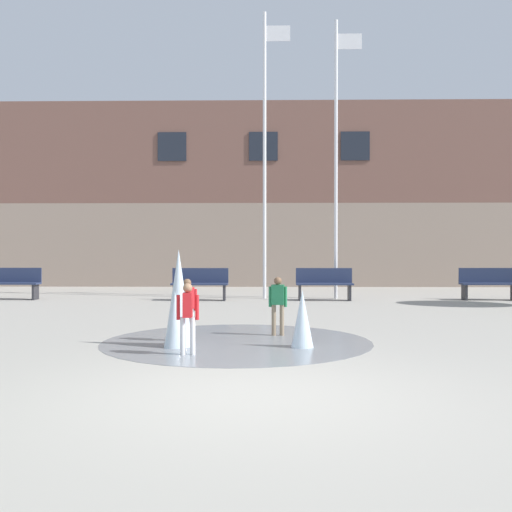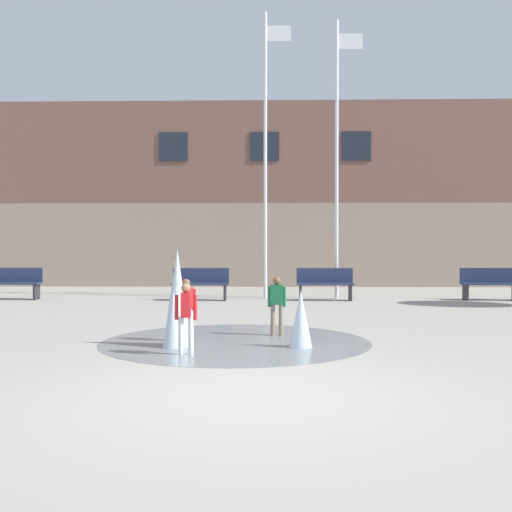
% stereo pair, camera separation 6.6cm
% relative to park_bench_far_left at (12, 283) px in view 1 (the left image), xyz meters
% --- Properties ---
extents(ground_plane, '(100.00, 100.00, 0.00)m').
position_rel_park_bench_far_left_xyz_m(ground_plane, '(7.20, -11.13, -0.48)').
color(ground_plane, '#9E998E').
extents(library_building, '(36.00, 6.05, 7.15)m').
position_rel_park_bench_far_left_xyz_m(library_building, '(7.20, 8.85, 3.09)').
color(library_building, gray).
rests_on(library_building, ground).
extents(splash_fountain, '(4.22, 4.22, 1.45)m').
position_rel_park_bench_far_left_xyz_m(splash_fountain, '(6.51, -8.09, -0.02)').
color(splash_fountain, gray).
rests_on(splash_fountain, ground).
extents(park_bench_far_left, '(1.60, 0.44, 0.91)m').
position_rel_park_bench_far_left_xyz_m(park_bench_far_left, '(0.00, 0.00, 0.00)').
color(park_bench_far_left, '#28282D').
rests_on(park_bench_far_left, ground).
extents(park_bench_under_left_flagpole, '(1.60, 0.44, 0.91)m').
position_rel_park_bench_far_left_xyz_m(park_bench_under_left_flagpole, '(5.44, -0.18, 0.00)').
color(park_bench_under_left_flagpole, '#28282D').
rests_on(park_bench_under_left_flagpole, ground).
extents(park_bench_center, '(1.60, 0.44, 0.91)m').
position_rel_park_bench_far_left_xyz_m(park_bench_center, '(8.96, -0.11, 0.00)').
color(park_bench_center, '#28282D').
rests_on(park_bench_center, ground).
extents(park_bench_under_right_flagpole, '(1.60, 0.44, 0.91)m').
position_rel_park_bench_far_left_xyz_m(park_bench_under_right_flagpole, '(13.65, 0.08, 0.00)').
color(park_bench_under_right_flagpole, '#28282D').
rests_on(park_bench_under_right_flagpole, ground).
extents(child_in_fountain, '(0.31, 0.24, 0.99)m').
position_rel_park_bench_far_left_xyz_m(child_in_fountain, '(6.09, -7.68, 0.10)').
color(child_in_fountain, silver).
rests_on(child_in_fountain, ground).
extents(child_with_pink_shirt, '(0.31, 0.15, 0.99)m').
position_rel_park_bench_far_left_xyz_m(child_with_pink_shirt, '(7.53, -7.04, 0.10)').
color(child_with_pink_shirt, '#89755B').
rests_on(child_with_pink_shirt, ground).
extents(child_running, '(0.31, 0.22, 0.99)m').
position_rel_park_bench_far_left_xyz_m(child_running, '(6.26, -8.89, 0.10)').
color(child_running, silver).
rests_on(child_running, ground).
extents(flagpole_left, '(0.80, 0.10, 8.39)m').
position_rel_park_bench_far_left_xyz_m(flagpole_left, '(7.30, 0.51, 3.96)').
color(flagpole_left, silver).
rests_on(flagpole_left, ground).
extents(flagpole_right, '(0.80, 0.10, 8.14)m').
position_rel_park_bench_far_left_xyz_m(flagpole_right, '(9.39, 0.51, 3.84)').
color(flagpole_right, silver).
rests_on(flagpole_right, ground).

